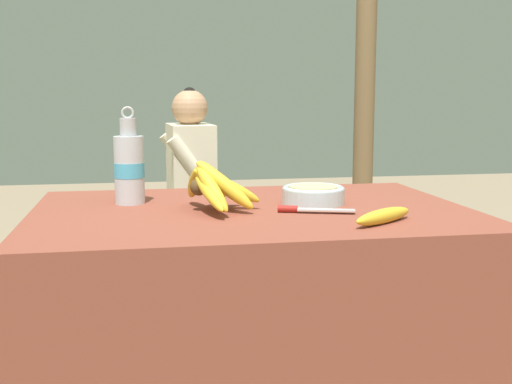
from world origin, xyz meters
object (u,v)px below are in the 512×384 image
object	(u,v)px
seated_vendor	(181,184)
serving_bowl	(313,194)
wooden_bench	(178,237)
banana_bunch_ripe	(214,185)
banana_bunch_green	(108,211)
loose_banana_front	(384,216)
support_post_far	(365,70)
water_bottle	(129,167)
knife	(305,209)

from	to	relation	value
seated_vendor	serving_bowl	bearing A→B (deg)	101.31
wooden_bench	seated_vendor	bearing A→B (deg)	-63.01
banana_bunch_ripe	banana_bunch_green	world-z (taller)	banana_bunch_ripe
serving_bowl	seated_vendor	world-z (taller)	seated_vendor
banana_bunch_ripe	loose_banana_front	bearing A→B (deg)	-32.44
loose_banana_front	support_post_far	size ratio (longest dim) A/B	0.09
serving_bowl	loose_banana_front	world-z (taller)	serving_bowl
serving_bowl	water_bottle	world-z (taller)	water_bottle
banana_bunch_green	water_bottle	bearing A→B (deg)	-83.81
serving_bowl	knife	distance (m)	0.16
banana_bunch_ripe	support_post_far	xyz separation A→B (m)	(1.07, 1.76, 0.39)
serving_bowl	support_post_far	xyz separation A→B (m)	(0.77, 1.70, 0.43)
serving_bowl	loose_banana_front	size ratio (longest dim) A/B	0.90
loose_banana_front	banana_bunch_green	size ratio (longest dim) A/B	0.72
loose_banana_front	banana_bunch_green	world-z (taller)	loose_banana_front
water_bottle	seated_vendor	world-z (taller)	seated_vendor
banana_bunch_ripe	loose_banana_front	world-z (taller)	banana_bunch_ripe
wooden_bench	serving_bowl	bearing A→B (deg)	-74.86
water_bottle	banana_bunch_ripe	bearing A→B (deg)	-34.49
loose_banana_front	wooden_bench	distance (m)	1.68
serving_bowl	wooden_bench	xyz separation A→B (m)	(-0.34, 1.25, -0.40)
banana_bunch_ripe	serving_bowl	world-z (taller)	banana_bunch_ripe
water_bottle	seated_vendor	bearing A→B (deg)	78.79
knife	wooden_bench	bearing A→B (deg)	118.48
serving_bowl	water_bottle	bearing A→B (deg)	169.52
water_bottle	wooden_bench	distance (m)	1.27
wooden_bench	seated_vendor	distance (m)	0.27
support_post_far	banana_bunch_green	bearing A→B (deg)	-162.85
water_bottle	support_post_far	bearing A→B (deg)	50.66
banana_bunch_ripe	knife	xyz separation A→B (m)	(0.24, -0.08, -0.06)
water_bottle	support_post_far	distance (m)	2.09
knife	seated_vendor	xyz separation A→B (m)	(-0.26, 1.36, -0.11)
wooden_bench	banana_bunch_ripe	bearing A→B (deg)	-88.60
water_bottle	knife	world-z (taller)	water_bottle
banana_bunch_green	loose_banana_front	bearing A→B (deg)	-64.03
water_bottle	wooden_bench	bearing A→B (deg)	79.97
support_post_far	water_bottle	bearing A→B (deg)	-129.34
knife	banana_bunch_green	bearing A→B (deg)	130.73
serving_bowl	seated_vendor	distance (m)	1.27
loose_banana_front	seated_vendor	world-z (taller)	seated_vendor
knife	support_post_far	distance (m)	2.07
serving_bowl	wooden_bench	bearing A→B (deg)	105.14
loose_banana_front	support_post_far	bearing A→B (deg)	71.69
seated_vendor	support_post_far	bearing A→B (deg)	-159.75
serving_bowl	loose_banana_front	bearing A→B (deg)	-72.94
banana_bunch_ripe	support_post_far	size ratio (longest dim) A/B	0.14
support_post_far	seated_vendor	bearing A→B (deg)	-156.29
water_bottle	seated_vendor	size ratio (longest dim) A/B	0.27
banana_bunch_ripe	banana_bunch_green	xyz separation A→B (m)	(-0.36, 1.32, -0.30)
wooden_bench	support_post_far	bearing A→B (deg)	21.82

